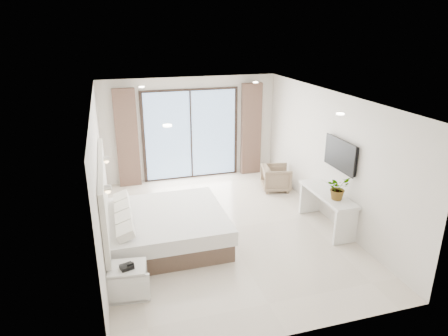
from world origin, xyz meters
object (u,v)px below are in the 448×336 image
Objects in this scene: nightstand at (128,281)px; armchair at (276,177)px; console_desk at (327,202)px; bed at (165,228)px.

nightstand is 5.02m from armchair.
nightstand is 4.19m from console_desk.
bed is 1.40× the size of console_desk.
armchair is (-0.19, 2.12, -0.22)m from console_desk.
armchair is at bearing 95.13° from console_desk.
nightstand is at bearing 142.66° from armchair.
nightstand is 0.39× the size of console_desk.
armchair is at bearing 47.49° from nightstand.
bed is 3.56m from armchair.
bed is at bearing 133.32° from armchair.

